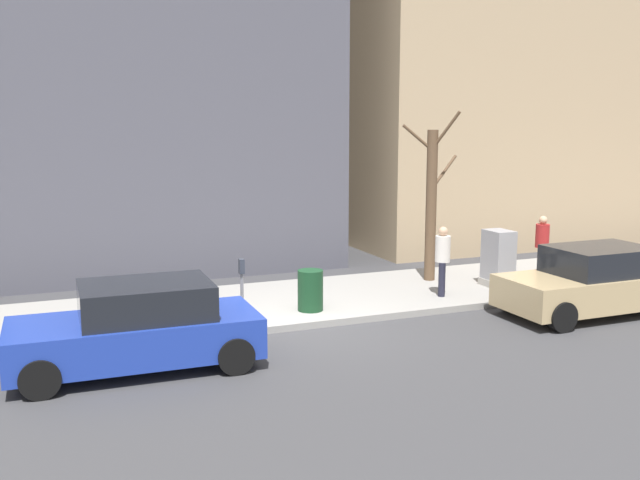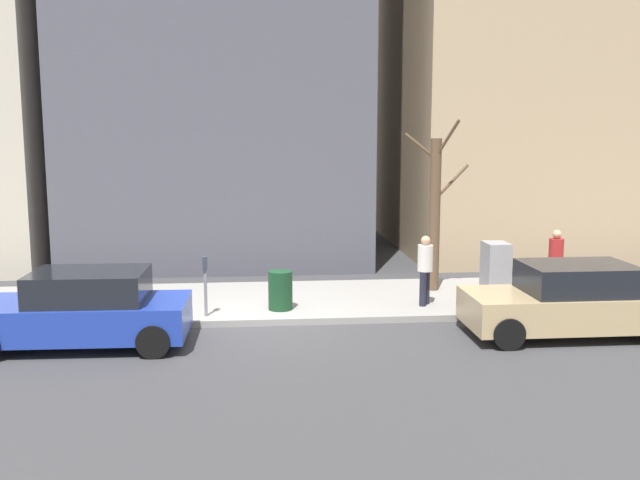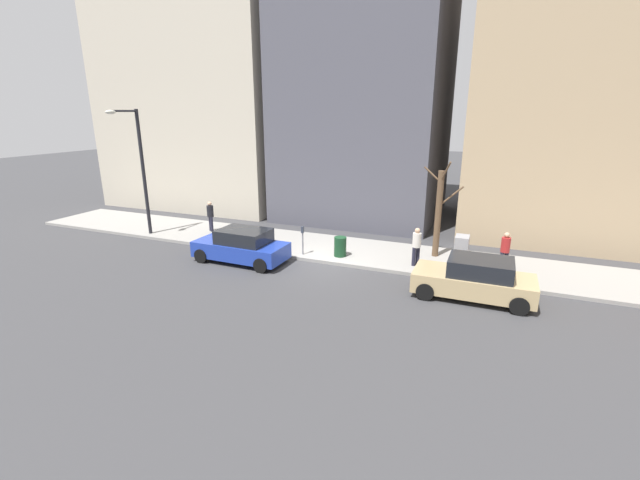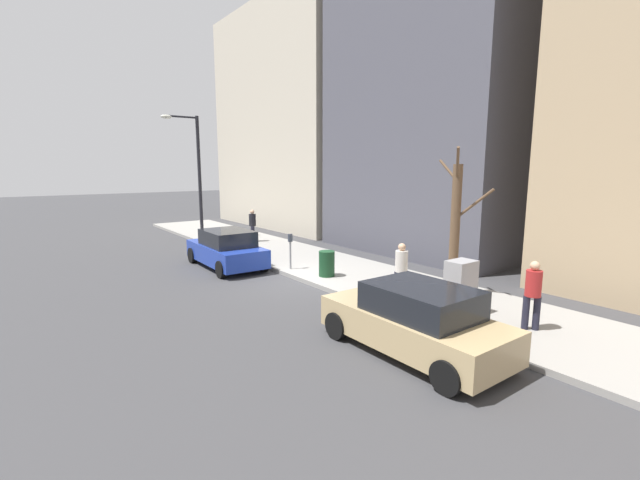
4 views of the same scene
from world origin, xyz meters
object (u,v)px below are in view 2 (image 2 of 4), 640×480
parking_meter (205,280)px  trash_bin (280,290)px  parked_car_tan (570,301)px  pedestrian_near_meter (556,258)px  parked_car_blue (83,310)px  utility_box (495,272)px  pedestrian_midblock (425,266)px  bare_tree (435,211)px

parking_meter → trash_bin: parking_meter is taller
parked_car_tan → pedestrian_near_meter: (2.98, -0.98, 0.35)m
parked_car_blue → utility_box: (2.41, -9.21, 0.11)m
utility_box → pedestrian_midblock: bearing=99.1°
utility_box → trash_bin: 5.25m
parked_car_blue → parking_meter: (1.56, -2.30, 0.24)m
parking_meter → utility_box: (0.85, -6.91, -0.13)m
parking_meter → bare_tree: size_ratio=0.31×
utility_box → pedestrian_near_meter: bearing=-76.2°
parking_meter → bare_tree: 6.23m
parked_car_tan → pedestrian_near_meter: pedestrian_near_meter is taller
parked_car_blue → utility_box: bearing=-74.0°
utility_box → bare_tree: 2.22m
trash_bin → utility_box: bearing=-85.6°
parked_car_tan → parked_car_blue: same height
bare_tree → parked_car_blue: bearing=114.9°
trash_bin → pedestrian_midblock: bearing=-88.2°
bare_tree → pedestrian_midblock: (-1.59, 0.62, -1.12)m
parking_meter → pedestrian_near_meter: size_ratio=0.81×
utility_box → bare_tree: bearing=42.5°
parked_car_tan → parking_meter: bearing=77.3°
utility_box → pedestrian_midblock: pedestrian_midblock is taller
parked_car_tan → parking_meter: (1.72, 7.62, 0.24)m
parked_car_tan → bare_tree: size_ratio=0.96×
trash_bin → parked_car_tan: bearing=-110.0°
parking_meter → utility_box: 6.96m
parked_car_blue → pedestrian_midblock: 7.70m
parked_car_tan → utility_box: bearing=15.5°
parked_car_blue → pedestrian_near_meter: 11.26m
parked_car_tan → utility_box: 2.67m
parked_car_blue → parking_meter: parked_car_blue is taller
parking_meter → trash_bin: bearing=-75.0°
parked_car_tan → trash_bin: 6.33m
utility_box → bare_tree: bare_tree is taller
trash_bin → pedestrian_midblock: size_ratio=0.54×
pedestrian_near_meter → pedestrian_midblock: size_ratio=1.00×
parking_meter → pedestrian_near_meter: pedestrian_near_meter is taller
parked_car_tan → pedestrian_near_meter: 3.16m
parked_car_tan → bare_tree: 4.55m
bare_tree → parked_car_tan: bearing=-153.8°
parked_car_blue → parked_car_tan: bearing=-89.6°
parking_meter → pedestrian_midblock: 5.13m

